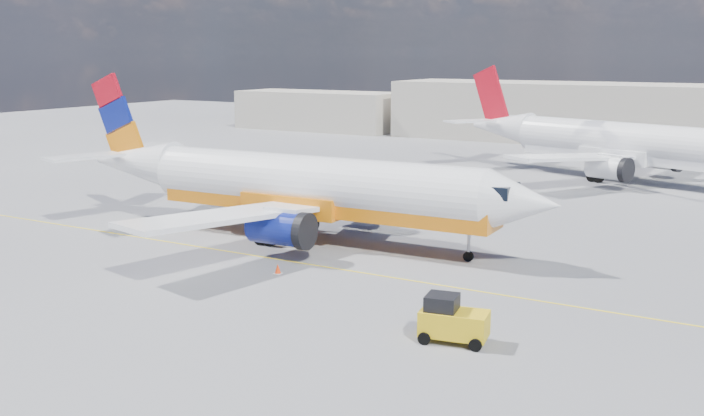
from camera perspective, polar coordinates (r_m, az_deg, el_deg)
The scene contains 8 objects.
ground at distance 42.38m, azimuth -3.44°, elevation -5.35°, with size 240.00×240.00×0.00m, color slate.
taxi_line at distance 44.81m, azimuth -1.31°, elevation -4.40°, with size 70.00×0.15×0.01m, color yellow.
terminal_main at distance 110.50m, azimuth 21.05°, elevation 6.31°, with size 70.00×14.00×8.00m, color #B6AD9D.
terminal_annex at distance 125.84m, azimuth -2.43°, elevation 7.10°, with size 26.00×10.00×6.00m, color #B6AD9D.
main_jet at distance 51.10m, azimuth -3.83°, elevation 1.62°, with size 35.33×27.94×10.71m.
second_jet at distance 79.03m, azimuth 19.00°, elevation 4.46°, with size 35.35×26.84×10.74m.
gse_tug at distance 33.80m, azimuth 7.28°, elevation -8.09°, with size 3.05×2.18×2.02m.
traffic_cone at distance 43.86m, azimuth -5.42°, elevation -4.43°, with size 0.40×0.40×0.56m.
Camera 1 is at (22.54, -33.79, 12.09)m, focal length 40.00 mm.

